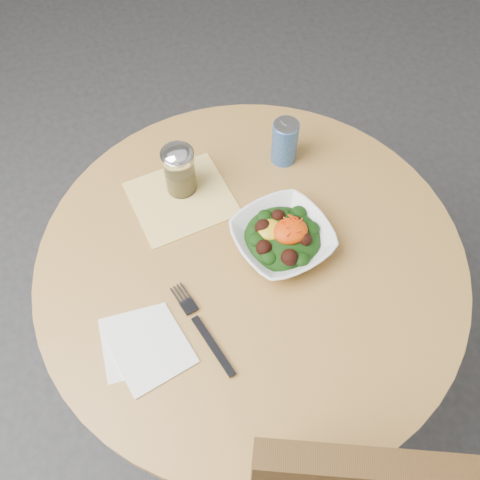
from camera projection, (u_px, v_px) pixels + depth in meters
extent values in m
plane|color=#2E2D30|center=(247.00, 372.00, 1.75)|extent=(6.00, 6.00, 0.00)
cylinder|color=black|center=(247.00, 371.00, 1.74)|extent=(0.52, 0.52, 0.03)
cylinder|color=black|center=(249.00, 331.00, 1.45)|extent=(0.10, 0.10, 0.71)
cylinder|color=#C69147|center=(251.00, 263.00, 1.13)|extent=(0.90, 0.90, 0.04)
cube|color=#EBA80C|center=(181.00, 198.00, 1.19)|extent=(0.24, 0.22, 0.00)
cube|color=white|center=(138.00, 342.00, 1.02)|extent=(0.14, 0.14, 0.00)
cube|color=white|center=(151.00, 350.00, 1.00)|extent=(0.16, 0.16, 0.00)
imported|color=white|center=(282.00, 238.00, 1.11)|extent=(0.24, 0.24, 0.05)
ellipsoid|color=black|center=(282.00, 239.00, 1.11)|extent=(0.16, 0.16, 0.06)
ellipsoid|color=gold|center=(270.00, 229.00, 1.09)|extent=(0.05, 0.05, 0.02)
ellipsoid|color=#FC4405|center=(290.00, 231.00, 1.09)|extent=(0.07, 0.06, 0.03)
cube|color=black|center=(213.00, 346.00, 1.01)|extent=(0.05, 0.14, 0.00)
cube|color=black|center=(185.00, 300.00, 1.06)|extent=(0.05, 0.08, 0.00)
cylinder|color=silver|center=(180.00, 173.00, 1.17)|extent=(0.07, 0.07, 0.10)
cylinder|color=olive|center=(181.00, 179.00, 1.18)|extent=(0.06, 0.06, 0.06)
cylinder|color=silver|center=(177.00, 155.00, 1.12)|extent=(0.07, 0.07, 0.01)
ellipsoid|color=silver|center=(177.00, 153.00, 1.11)|extent=(0.07, 0.07, 0.03)
cylinder|color=navy|center=(285.00, 142.00, 1.21)|extent=(0.06, 0.06, 0.11)
cylinder|color=silver|center=(286.00, 125.00, 1.16)|extent=(0.06, 0.06, 0.00)
cube|color=silver|center=(285.00, 122.00, 1.17)|extent=(0.01, 0.02, 0.00)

